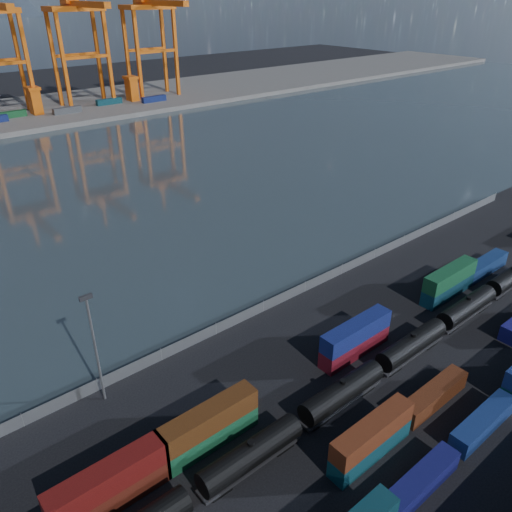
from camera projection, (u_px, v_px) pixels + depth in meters
ground at (399, 403)px, 66.90m from camera, size 700.00×700.00×0.00m
harbor_water at (83, 190)px, 138.01m from camera, size 700.00×700.00×0.00m
container_row_south at (447, 454)px, 57.14m from camera, size 139.51×2.43×5.18m
container_row_mid at (341, 469)px, 55.72m from camera, size 140.94×2.50×5.33m
container_row_north at (318, 364)px, 70.28m from camera, size 143.02×2.66×5.67m
tanker_string at (300, 422)px, 61.15m from camera, size 122.52×3.01×4.31m
waterfront_fence at (263, 306)px, 85.39m from camera, size 160.12×0.12×2.20m
yard_light_mast at (95, 344)px, 63.20m from camera, size 1.60×0.40×16.60m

